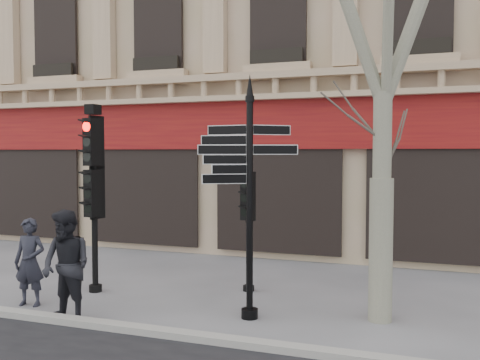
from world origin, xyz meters
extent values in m
plane|color=#58585D|center=(0.00, 0.00, 0.00)|extent=(80.00, 80.00, 0.00)
cube|color=gray|center=(0.00, -1.40, 0.06)|extent=(80.00, 0.25, 0.12)
cube|color=#620910|center=(0.00, 4.88, 3.60)|extent=(28.00, 0.25, 1.30)
cube|color=tan|center=(0.00, 4.65, 4.57)|extent=(28.00, 0.35, 0.74)
cylinder|color=black|center=(0.90, -0.07, 1.86)|extent=(0.11, 0.11, 3.72)
cylinder|color=black|center=(0.90, -0.07, 0.08)|extent=(0.29, 0.29, 0.17)
cone|color=black|center=(0.90, -0.07, 4.01)|extent=(0.12, 0.12, 0.37)
cylinder|color=black|center=(-2.65, 0.52, 1.76)|extent=(0.12, 0.12, 3.52)
cylinder|color=black|center=(-2.65, 0.52, 0.07)|extent=(0.26, 0.26, 0.14)
cube|color=black|center=(-2.65, 0.52, 2.04)|extent=(0.45, 0.35, 0.96)
cube|color=black|center=(-2.65, 0.52, 3.07)|extent=(0.45, 0.35, 0.96)
sphere|color=#FF0C05|center=(-2.65, 0.52, 3.33)|extent=(0.20, 0.20, 0.20)
cube|color=black|center=(-2.65, 0.52, 3.73)|extent=(0.25, 0.31, 0.20)
cylinder|color=black|center=(0.30, 1.64, 1.20)|extent=(0.12, 0.12, 2.40)
cylinder|color=black|center=(0.30, 1.64, 0.07)|extent=(0.25, 0.25, 0.13)
cube|color=black|center=(0.30, 1.64, 1.95)|extent=(0.44, 0.34, 0.91)
cylinder|color=gray|center=(3.04, 0.55, 1.22)|extent=(0.40, 0.40, 2.43)
cylinder|color=gray|center=(3.04, 0.55, 3.10)|extent=(0.31, 0.31, 1.55)
imported|color=#20212A|center=(-3.21, -0.73, 0.82)|extent=(0.66, 0.49, 1.64)
imported|color=black|center=(-1.94, -1.30, 0.95)|extent=(1.04, 0.88, 1.90)
camera|label=1|loc=(3.83, -8.69, 2.87)|focal=40.00mm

